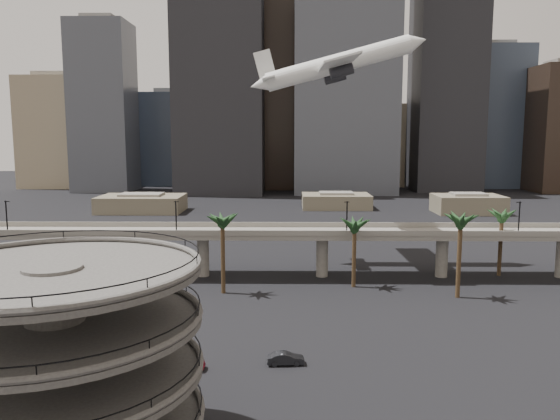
{
  "coord_description": "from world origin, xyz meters",
  "views": [
    {
      "loc": [
        4.54,
        -43.45,
        25.97
      ],
      "look_at": [
        3.59,
        28.0,
        16.11
      ],
      "focal_mm": 35.0,
      "sensor_mm": 36.0,
      "label": 1
    }
  ],
  "objects_px": {
    "car_a": "(183,362)",
    "car_b": "(286,359)",
    "overpass": "(262,237)",
    "airborne_jet": "(337,64)",
    "parking_ramp": "(57,348)"
  },
  "relations": [
    {
      "from": "car_a",
      "to": "car_b",
      "type": "height_order",
      "value": "car_a"
    },
    {
      "from": "overpass",
      "to": "car_a",
      "type": "xyz_separation_m",
      "value": [
        -7.02,
        -40.74,
        -6.5
      ]
    },
    {
      "from": "overpass",
      "to": "airborne_jet",
      "type": "bearing_deg",
      "value": 42.0
    },
    {
      "from": "car_a",
      "to": "car_b",
      "type": "distance_m",
      "value": 11.53
    },
    {
      "from": "parking_ramp",
      "to": "car_a",
      "type": "bearing_deg",
      "value": 71.88
    },
    {
      "from": "parking_ramp",
      "to": "car_b",
      "type": "distance_m",
      "value": 27.86
    },
    {
      "from": "overpass",
      "to": "airborne_jet",
      "type": "relative_size",
      "value": 3.62
    },
    {
      "from": "car_b",
      "to": "overpass",
      "type": "bearing_deg",
      "value": 1.97
    },
    {
      "from": "parking_ramp",
      "to": "car_b",
      "type": "xyz_separation_m",
      "value": [
        17.4,
        19.75,
        -9.13
      ]
    },
    {
      "from": "airborne_jet",
      "to": "overpass",
      "type": "bearing_deg",
      "value": -139.14
    },
    {
      "from": "parking_ramp",
      "to": "car_a",
      "type": "relative_size",
      "value": 4.51
    },
    {
      "from": "parking_ramp",
      "to": "airborne_jet",
      "type": "bearing_deg",
      "value": 69.13
    },
    {
      "from": "parking_ramp",
      "to": "car_b",
      "type": "bearing_deg",
      "value": 48.61
    },
    {
      "from": "overpass",
      "to": "car_b",
      "type": "relative_size",
      "value": 30.37
    },
    {
      "from": "airborne_jet",
      "to": "car_a",
      "type": "bearing_deg",
      "value": -112.92
    }
  ]
}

